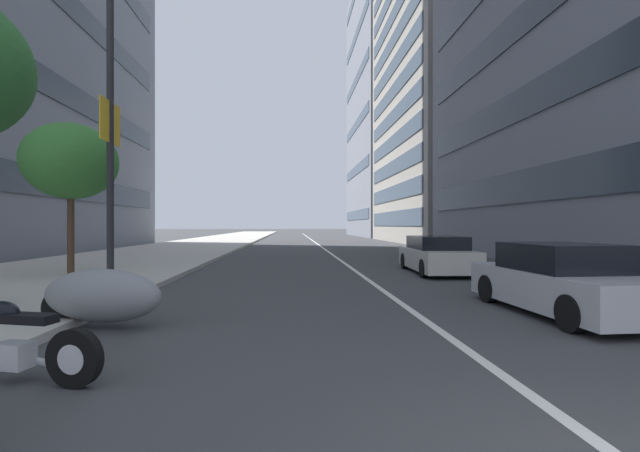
{
  "coord_description": "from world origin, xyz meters",
  "views": [
    {
      "loc": [
        -1.92,
        2.45,
        1.74
      ],
      "look_at": [
        15.77,
        1.26,
        1.71
      ],
      "focal_mm": 24.26,
      "sensor_mm": 36.0,
      "label": 1
    }
  ],
  "objects_px": {
    "car_far_down_avenue": "(437,255)",
    "street_tree_by_lamp_post": "(71,162)",
    "car_mid_block_traffic": "(562,281)",
    "motorcycle_second_in_row": "(101,296)",
    "street_lamp_with_banners": "(120,94)",
    "motorcycle_nearest_camera": "(12,345)"
  },
  "relations": [
    {
      "from": "motorcycle_nearest_camera",
      "to": "street_lamp_with_banners",
      "type": "distance_m",
      "value": 8.41
    },
    {
      "from": "street_lamp_with_banners",
      "to": "street_tree_by_lamp_post",
      "type": "distance_m",
      "value": 4.39
    },
    {
      "from": "car_far_down_avenue",
      "to": "street_tree_by_lamp_post",
      "type": "bearing_deg",
      "value": 95.46
    },
    {
      "from": "motorcycle_second_in_row",
      "to": "car_far_down_avenue",
      "type": "distance_m",
      "value": 11.65
    },
    {
      "from": "motorcycle_nearest_camera",
      "to": "motorcycle_second_in_row",
      "type": "relative_size",
      "value": 0.94
    },
    {
      "from": "car_far_down_avenue",
      "to": "motorcycle_second_in_row",
      "type": "bearing_deg",
      "value": 135.58
    },
    {
      "from": "motorcycle_second_in_row",
      "to": "car_mid_block_traffic",
      "type": "xyz_separation_m",
      "value": [
        0.58,
        -8.51,
        0.1
      ]
    },
    {
      "from": "car_mid_block_traffic",
      "to": "car_far_down_avenue",
      "type": "height_order",
      "value": "car_mid_block_traffic"
    },
    {
      "from": "car_mid_block_traffic",
      "to": "street_lamp_with_banners",
      "type": "height_order",
      "value": "street_lamp_with_banners"
    },
    {
      "from": "motorcycle_nearest_camera",
      "to": "street_lamp_with_banners",
      "type": "relative_size",
      "value": 0.25
    },
    {
      "from": "street_lamp_with_banners",
      "to": "car_mid_block_traffic",
      "type": "bearing_deg",
      "value": -110.37
    },
    {
      "from": "motorcycle_nearest_camera",
      "to": "street_tree_by_lamp_post",
      "type": "distance_m",
      "value": 11.26
    },
    {
      "from": "street_tree_by_lamp_post",
      "to": "car_mid_block_traffic",
      "type": "bearing_deg",
      "value": -118.12
    },
    {
      "from": "car_far_down_avenue",
      "to": "street_lamp_with_banners",
      "type": "distance_m",
      "value": 11.45
    },
    {
      "from": "car_mid_block_traffic",
      "to": "street_tree_by_lamp_post",
      "type": "height_order",
      "value": "street_tree_by_lamp_post"
    },
    {
      "from": "motorcycle_nearest_camera",
      "to": "car_far_down_avenue",
      "type": "distance_m",
      "value": 13.43
    },
    {
      "from": "motorcycle_second_in_row",
      "to": "street_lamp_with_banners",
      "type": "height_order",
      "value": "street_lamp_with_banners"
    },
    {
      "from": "motorcycle_second_in_row",
      "to": "street_tree_by_lamp_post",
      "type": "relative_size",
      "value": 0.46
    },
    {
      "from": "motorcycle_second_in_row",
      "to": "street_tree_by_lamp_post",
      "type": "height_order",
      "value": "street_tree_by_lamp_post"
    },
    {
      "from": "motorcycle_second_in_row",
      "to": "car_mid_block_traffic",
      "type": "relative_size",
      "value": 0.54
    },
    {
      "from": "street_tree_by_lamp_post",
      "to": "street_lamp_with_banners",
      "type": "bearing_deg",
      "value": -137.9
    },
    {
      "from": "street_lamp_with_banners",
      "to": "motorcycle_second_in_row",
      "type": "bearing_deg",
      "value": -162.92
    }
  ]
}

